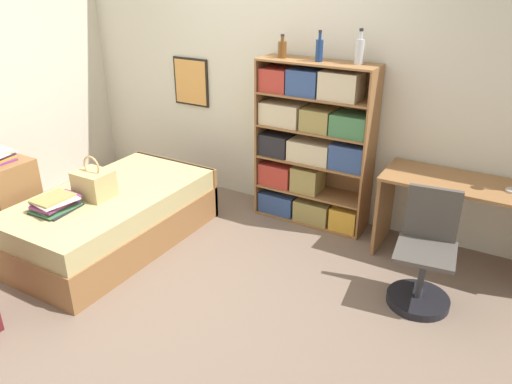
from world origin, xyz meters
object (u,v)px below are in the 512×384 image
object	(u,v)px
dresser	(4,201)
bookcase	(311,146)
bottle_clear	(360,51)
bed	(114,217)
book_stack_on_bed	(55,204)
bottle_green	(282,49)
handbag	(94,184)
desk_chair	(423,268)
desk	(468,207)
bottle_brown	(319,50)

from	to	relation	value
dresser	bookcase	world-z (taller)	bookcase
bookcase	bottle_clear	world-z (taller)	bottle_clear
bed	bottle_clear	size ratio (longest dim) A/B	6.34
book_stack_on_bed	bottle_green	bearing A→B (deg)	57.47
handbag	book_stack_on_bed	bearing A→B (deg)	-103.34
bookcase	bottle_clear	bearing A→B (deg)	5.48
book_stack_on_bed	desk_chair	xyz separation A→B (m)	(2.70, 0.99, -0.28)
bookcase	handbag	bearing A→B (deg)	-133.54
bottle_clear	desk	xyz separation A→B (m)	(1.05, -0.13, -1.13)
bottle_brown	bottle_clear	distance (m)	0.34
dresser	bottle_green	bearing A→B (deg)	42.40
bed	handbag	size ratio (longest dim) A/B	4.98
bottle_green	desk_chair	bearing A→B (deg)	-25.54
desk	desk_chair	size ratio (longest dim) A/B	1.59
bottle_clear	desk_chair	distance (m)	1.83
bottle_brown	desk	world-z (taller)	bottle_brown
bed	desk	xyz separation A→B (m)	(2.74, 1.19, 0.28)
bottle_green	bottle_clear	distance (m)	0.70
bookcase	bottle_brown	distance (m)	0.88
handbag	bottle_green	world-z (taller)	bottle_green
book_stack_on_bed	desk	distance (m)	3.31
bottle_brown	desk_chair	xyz separation A→B (m)	(1.23, -0.76, -1.36)
bed	bottle_clear	distance (m)	2.56
dresser	bottle_brown	world-z (taller)	bottle_brown
book_stack_on_bed	desk	bearing A→B (deg)	30.21
bottle_green	desk	xyz separation A→B (m)	(1.75, -0.08, -1.09)
bottle_green	bottle_brown	world-z (taller)	bottle_brown
bottle_green	bottle_clear	xyz separation A→B (m)	(0.69, 0.05, 0.03)
bed	handbag	distance (m)	0.40
handbag	bed	bearing A→B (deg)	73.85
bottle_green	desk	distance (m)	2.06
desk	desk_chair	xyz separation A→B (m)	(-0.16, -0.68, -0.25)
bottle_green	bookcase	bearing A→B (deg)	2.48
dresser	bottle_clear	xyz separation A→B (m)	(2.57, 1.76, 1.27)
bottle_clear	desk_chair	world-z (taller)	bottle_clear
bed	bottle_green	size ratio (longest dim) A/B	8.97
bookcase	bottle_brown	xyz separation A→B (m)	(0.04, -0.02, 0.88)
dresser	book_stack_on_bed	bearing A→B (deg)	-2.78
bottle_green	desk	world-z (taller)	bottle_green
book_stack_on_bed	bottle_brown	size ratio (longest dim) A/B	1.45
handbag	bottle_brown	size ratio (longest dim) A/B	1.41
bottle_green	desk	size ratio (longest dim) A/B	0.15
bottle_brown	bookcase	bearing A→B (deg)	158.87
bookcase	desk_chair	size ratio (longest dim) A/B	1.78
desk_chair	dresser	bearing A→B (deg)	-164.64
book_stack_on_bed	bottle_green	xyz separation A→B (m)	(1.11, 1.75, 1.06)
bottle_green	bottle_brown	distance (m)	0.36
dresser	bookcase	xyz separation A→B (m)	(2.19, 1.72, 0.38)
handbag	desk_chair	size ratio (longest dim) A/B	0.43
book_stack_on_bed	bottle_brown	bearing A→B (deg)	49.87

